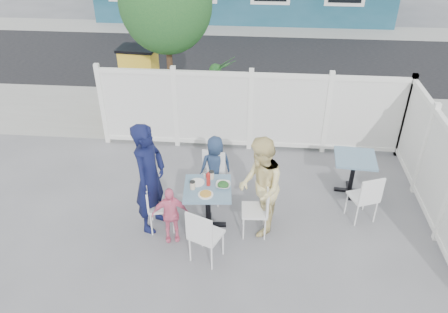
# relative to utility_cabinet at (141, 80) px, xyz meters

# --- Properties ---
(ground) EXTENTS (80.00, 80.00, 0.00)m
(ground) POSITION_rel_utility_cabinet_xyz_m (2.46, -4.00, -0.71)
(ground) COLOR slate
(near_sidewalk) EXTENTS (24.00, 2.60, 0.01)m
(near_sidewalk) POSITION_rel_utility_cabinet_xyz_m (2.46, -0.20, -0.70)
(near_sidewalk) COLOR gray
(near_sidewalk) RESTS_ON ground
(street) EXTENTS (24.00, 5.00, 0.01)m
(street) POSITION_rel_utility_cabinet_xyz_m (2.46, 3.50, -0.70)
(street) COLOR black
(street) RESTS_ON ground
(far_sidewalk) EXTENTS (24.00, 1.60, 0.01)m
(far_sidewalk) POSITION_rel_utility_cabinet_xyz_m (2.46, 6.60, -0.70)
(far_sidewalk) COLOR gray
(far_sidewalk) RESTS_ON ground
(fence_back) EXTENTS (5.86, 0.08, 1.60)m
(fence_back) POSITION_rel_utility_cabinet_xyz_m (2.56, -1.60, 0.08)
(fence_back) COLOR white
(fence_back) RESTS_ON ground
(fence_right) EXTENTS (0.08, 3.66, 1.60)m
(fence_right) POSITION_rel_utility_cabinet_xyz_m (5.46, -3.40, 0.08)
(fence_right) COLOR white
(fence_right) RESTS_ON ground
(tree) EXTENTS (1.80, 1.62, 3.59)m
(tree) POSITION_rel_utility_cabinet_xyz_m (0.86, -0.70, 1.88)
(tree) COLOR #382316
(tree) RESTS_ON ground
(utility_cabinet) EXTENTS (0.80, 0.60, 1.41)m
(utility_cabinet) POSITION_rel_utility_cabinet_xyz_m (0.00, 0.00, 0.00)
(utility_cabinet) COLOR gold
(utility_cabinet) RESTS_ON ground
(potted_shrub_a) EXTENTS (1.14, 1.14, 1.62)m
(potted_shrub_a) POSITION_rel_utility_cabinet_xyz_m (1.89, -0.90, 0.10)
(potted_shrub_a) COLOR #14421F
(potted_shrub_a) RESTS_ON ground
(potted_shrub_b) EXTENTS (1.39, 1.22, 1.51)m
(potted_shrub_b) POSITION_rel_utility_cabinet_xyz_m (3.85, -1.00, 0.05)
(potted_shrub_b) COLOR #14421F
(potted_shrub_b) RESTS_ON ground
(main_table) EXTENTS (0.75, 0.75, 0.74)m
(main_table) POSITION_rel_utility_cabinet_xyz_m (2.02, -4.00, -0.14)
(main_table) COLOR slate
(main_table) RESTS_ON ground
(spare_table) EXTENTS (0.71, 0.71, 0.70)m
(spare_table) POSITION_rel_utility_cabinet_xyz_m (4.35, -2.90, -0.16)
(spare_table) COLOR slate
(spare_table) RESTS_ON ground
(chair_left) EXTENTS (0.47, 0.48, 0.88)m
(chair_left) POSITION_rel_utility_cabinet_xyz_m (1.24, -4.10, -0.19)
(chair_left) COLOR white
(chair_left) RESTS_ON ground
(chair_right) EXTENTS (0.40, 0.41, 0.86)m
(chair_right) POSITION_rel_utility_cabinet_xyz_m (2.79, -4.08, -0.20)
(chair_right) COLOR white
(chair_right) RESTS_ON ground
(chair_back) EXTENTS (0.45, 0.44, 0.86)m
(chair_back) POSITION_rel_utility_cabinet_xyz_m (2.00, -3.26, -0.21)
(chair_back) COLOR white
(chair_back) RESTS_ON ground
(chair_near) EXTENTS (0.53, 0.52, 0.89)m
(chair_near) POSITION_rel_utility_cabinet_xyz_m (2.04, -4.74, -0.19)
(chair_near) COLOR white
(chair_near) RESTS_ON ground
(chair_spare) EXTENTS (0.49, 0.49, 0.85)m
(chair_spare) POSITION_rel_utility_cabinet_xyz_m (4.42, -3.66, -0.21)
(chair_spare) COLOR white
(chair_spare) RESTS_ON ground
(man) EXTENTS (0.58, 0.73, 1.77)m
(man) POSITION_rel_utility_cabinet_xyz_m (1.17, -4.04, 0.18)
(man) COLOR #0E1338
(man) RESTS_ON ground
(woman) EXTENTS (0.70, 0.84, 1.58)m
(woman) POSITION_rel_utility_cabinet_xyz_m (2.79, -3.99, 0.08)
(woman) COLOR yellow
(woman) RESTS_ON ground
(boy) EXTENTS (0.62, 0.51, 1.08)m
(boy) POSITION_rel_utility_cabinet_xyz_m (2.04, -3.12, -0.17)
(boy) COLOR navy
(boy) RESTS_ON ground
(toddler) EXTENTS (0.57, 0.34, 0.92)m
(toddler) POSITION_rel_utility_cabinet_xyz_m (1.50, -4.32, -0.25)
(toddler) COLOR pink
(toddler) RESTS_ON ground
(plate_main) EXTENTS (0.22, 0.22, 0.01)m
(plate_main) POSITION_rel_utility_cabinet_xyz_m (2.01, -4.18, 0.04)
(plate_main) COLOR white
(plate_main) RESTS_ON main_table
(plate_side) EXTENTS (0.22, 0.22, 0.02)m
(plate_side) POSITION_rel_utility_cabinet_xyz_m (1.85, -3.89, 0.04)
(plate_side) COLOR white
(plate_side) RESTS_ON main_table
(salad_bowl) EXTENTS (0.22, 0.22, 0.05)m
(salad_bowl) POSITION_rel_utility_cabinet_xyz_m (2.24, -3.96, 0.06)
(salad_bowl) COLOR white
(salad_bowl) RESTS_ON main_table
(coffee_cup_a) EXTENTS (0.08, 0.08, 0.12)m
(coffee_cup_a) POSITION_rel_utility_cabinet_xyz_m (1.80, -4.04, 0.09)
(coffee_cup_a) COLOR beige
(coffee_cup_a) RESTS_ON main_table
(coffee_cup_b) EXTENTS (0.08, 0.08, 0.12)m
(coffee_cup_b) POSITION_rel_utility_cabinet_xyz_m (2.05, -3.76, 0.09)
(coffee_cup_b) COLOR beige
(coffee_cup_b) RESTS_ON main_table
(ketchup_bottle) EXTENTS (0.06, 0.06, 0.20)m
(ketchup_bottle) POSITION_rel_utility_cabinet_xyz_m (2.02, -3.93, 0.13)
(ketchup_bottle) COLOR #B21D18
(ketchup_bottle) RESTS_ON main_table
(salt_shaker) EXTENTS (0.03, 0.03, 0.08)m
(salt_shaker) POSITION_rel_utility_cabinet_xyz_m (1.95, -3.76, 0.07)
(salt_shaker) COLOR white
(salt_shaker) RESTS_ON main_table
(pepper_shaker) EXTENTS (0.03, 0.03, 0.06)m
(pepper_shaker) POSITION_rel_utility_cabinet_xyz_m (1.96, -3.73, 0.06)
(pepper_shaker) COLOR black
(pepper_shaker) RESTS_ON main_table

